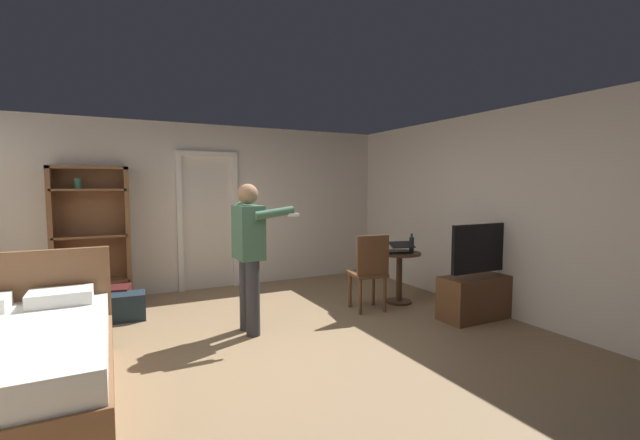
% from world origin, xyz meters
% --- Properties ---
extents(ground_plane, '(6.56, 6.56, 0.00)m').
position_xyz_m(ground_plane, '(0.00, 0.00, 0.00)').
color(ground_plane, '#997A56').
extents(wall_back, '(6.21, 0.12, 2.55)m').
position_xyz_m(wall_back, '(0.00, 2.83, 1.27)').
color(wall_back, silver).
rests_on(wall_back, ground_plane).
extents(wall_right, '(0.12, 5.78, 2.55)m').
position_xyz_m(wall_right, '(3.04, 0.00, 1.27)').
color(wall_right, silver).
rests_on(wall_right, ground_plane).
extents(doorway_frame, '(0.93, 0.08, 2.13)m').
position_xyz_m(doorway_frame, '(0.03, 2.75, 1.22)').
color(doorway_frame, white).
rests_on(doorway_frame, ground_plane).
extents(bed, '(1.41, 2.00, 1.02)m').
position_xyz_m(bed, '(-2.05, -0.15, 0.30)').
color(bed, brown).
rests_on(bed, ground_plane).
extents(bookshelf, '(0.95, 0.32, 1.86)m').
position_xyz_m(bookshelf, '(-1.56, 2.60, 1.01)').
color(bookshelf, brown).
rests_on(bookshelf, ground_plane).
extents(tv_flatscreen, '(1.10, 0.40, 1.15)m').
position_xyz_m(tv_flatscreen, '(2.68, -0.22, 0.34)').
color(tv_flatscreen, brown).
rests_on(tv_flatscreen, ground_plane).
extents(side_table, '(0.58, 0.58, 0.70)m').
position_xyz_m(side_table, '(2.19, 0.76, 0.47)').
color(side_table, '#4C331E').
rests_on(side_table, ground_plane).
extents(laptop, '(0.39, 0.39, 0.16)m').
position_xyz_m(laptop, '(2.15, 0.71, 0.75)').
color(laptop, black).
rests_on(laptop, side_table).
extents(bottle_on_table, '(0.06, 0.06, 0.26)m').
position_xyz_m(bottle_on_table, '(2.33, 0.68, 0.81)').
color(bottle_on_table, '#1D2F2F').
rests_on(bottle_on_table, side_table).
extents(wooden_chair, '(0.48, 0.48, 0.99)m').
position_xyz_m(wooden_chair, '(1.60, 0.61, 0.54)').
color(wooden_chair, brown).
rests_on(wooden_chair, ground_plane).
extents(person_blue_shirt, '(0.63, 0.54, 1.63)m').
position_xyz_m(person_blue_shirt, '(0.01, 0.56, 0.93)').
color(person_blue_shirt, '#333338').
rests_on(person_blue_shirt, ground_plane).
extents(suitcase_dark, '(0.62, 0.47, 0.34)m').
position_xyz_m(suitcase_dark, '(-1.41, 1.99, 0.17)').
color(suitcase_dark, '#4C1919').
rests_on(suitcase_dark, ground_plane).
extents(suitcase_small, '(0.52, 0.35, 0.32)m').
position_xyz_m(suitcase_small, '(-1.23, 1.65, 0.16)').
color(suitcase_small, '#1E2D38').
rests_on(suitcase_small, ground_plane).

